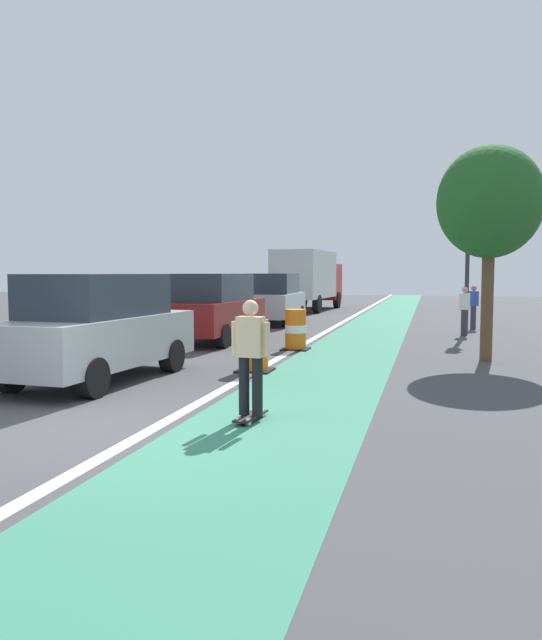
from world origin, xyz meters
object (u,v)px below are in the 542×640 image
at_px(parked_suv_second, 213,307).
at_px(delivery_truck_down_block, 308,277).
at_px(traffic_barrel_front, 255,346).
at_px(traffic_light_corner, 468,230).
at_px(street_tree_sidewalk, 490,203).
at_px(skateboarder_on_lane, 251,356).
at_px(parked_suv_third, 274,298).
at_px(pedestrian_waiting, 473,306).
at_px(traffic_barrel_mid, 296,330).
at_px(pedestrian_crossing, 464,310).
at_px(parked_suv_nearest, 98,327).

distance_m(parked_suv_second, delivery_truck_down_block, 15.90).
height_order(traffic_barrel_front, traffic_light_corner, traffic_light_corner).
distance_m(traffic_light_corner, street_tree_sidewalk, 6.46).
distance_m(skateboarder_on_lane, traffic_barrel_front, 4.34).
relative_size(parked_suv_third, pedestrian_waiting, 2.90).
xyz_separation_m(delivery_truck_down_block, traffic_light_corner, (7.68, -11.56, 1.65)).
relative_size(traffic_barrel_mid, pedestrian_waiting, 0.68).
distance_m(skateboarder_on_lane, traffic_barrel_mid, 8.01).
distance_m(traffic_barrel_mid, delivery_truck_down_block, 17.43).
distance_m(parked_suv_second, traffic_barrel_front, 5.72).
bearing_deg(street_tree_sidewalk, pedestrian_crossing, 91.92).
bearing_deg(traffic_barrel_front, traffic_barrel_mid, 89.16).
distance_m(traffic_barrel_front, traffic_barrel_mid, 3.76).
height_order(parked_suv_nearest, parked_suv_third, same).
distance_m(parked_suv_second, street_tree_sidewalk, 8.29).
distance_m(skateboarder_on_lane, parked_suv_nearest, 4.35).
distance_m(parked_suv_nearest, parked_suv_second, 6.88).
xyz_separation_m(traffic_barrel_mid, street_tree_sidewalk, (4.77, -0.90, 3.14)).
distance_m(parked_suv_nearest, delivery_truck_down_block, 22.77).
relative_size(traffic_barrel_mid, pedestrian_crossing, 0.68).
xyz_separation_m(parked_suv_nearest, traffic_barrel_front, (2.56, 1.88, -0.50)).
bearing_deg(street_tree_sidewalk, delivery_truck_down_block, 113.35).
bearing_deg(pedestrian_waiting, parked_suv_third, 176.61).
height_order(skateboarder_on_lane, parked_suv_third, parked_suv_third).
bearing_deg(pedestrian_crossing, traffic_barrel_mid, -132.59).
bearing_deg(traffic_light_corner, traffic_barrel_front, -116.91).
relative_size(parked_suv_third, delivery_truck_down_block, 0.61).
relative_size(skateboarder_on_lane, traffic_barrel_mid, 1.55).
relative_size(parked_suv_nearest, pedestrian_crossing, 2.92).
bearing_deg(parked_suv_third, pedestrian_waiting, -3.39).
height_order(parked_suv_nearest, traffic_barrel_front, parked_suv_nearest).
distance_m(skateboarder_on_lane, delivery_truck_down_block, 25.39).
height_order(parked_suv_nearest, pedestrian_crossing, parked_suv_nearest).
height_order(parked_suv_second, pedestrian_crossing, parked_suv_second).
relative_size(parked_suv_third, traffic_light_corner, 0.91).
height_order(skateboarder_on_lane, delivery_truck_down_block, delivery_truck_down_block).
height_order(skateboarder_on_lane, parked_suv_second, parked_suv_second).
bearing_deg(pedestrian_waiting, traffic_barrel_mid, -123.87).
bearing_deg(parked_suv_third, traffic_light_corner, -18.02).
height_order(parked_suv_third, traffic_light_corner, traffic_light_corner).
bearing_deg(parked_suv_third, skateboarder_on_lane, -76.83).
bearing_deg(traffic_barrel_mid, street_tree_sidewalk, -10.68).
relative_size(traffic_barrel_front, pedestrian_waiting, 0.68).
distance_m(traffic_barrel_mid, street_tree_sidewalk, 5.78).
height_order(skateboarder_on_lane, pedestrian_crossing, skateboarder_on_lane).
relative_size(parked_suv_second, traffic_barrel_front, 4.27).
height_order(traffic_barrel_front, street_tree_sidewalk, street_tree_sidewalk).
bearing_deg(street_tree_sidewalk, traffic_barrel_mid, 169.32).
distance_m(parked_suv_second, traffic_barrel_mid, 3.09).
bearing_deg(pedestrian_crossing, traffic_light_corner, 80.29).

